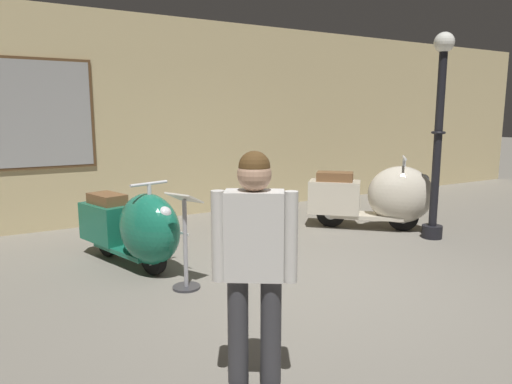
{
  "coord_description": "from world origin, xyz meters",
  "views": [
    {
      "loc": [
        -2.9,
        -3.65,
        1.75
      ],
      "look_at": [
        0.27,
        1.78,
        0.68
      ],
      "focal_mm": 32.76,
      "sensor_mm": 36.0,
      "label": 1
    }
  ],
  "objects_px": {
    "visitor_1": "(254,258)",
    "info_stanchion": "(186,249)",
    "scooter_0": "(136,228)",
    "scooter_1": "(380,196)",
    "lamppost": "(438,133)"
  },
  "relations": [
    {
      "from": "scooter_1",
      "to": "info_stanchion",
      "type": "xyz_separation_m",
      "value": [
        -3.44,
        -0.81,
        -0.1
      ]
    },
    {
      "from": "scooter_0",
      "to": "visitor_1",
      "type": "relative_size",
      "value": 1.13
    },
    {
      "from": "lamppost",
      "to": "info_stanchion",
      "type": "bearing_deg",
      "value": -179.1
    },
    {
      "from": "scooter_0",
      "to": "scooter_1",
      "type": "relative_size",
      "value": 1.04
    },
    {
      "from": "lamppost",
      "to": "info_stanchion",
      "type": "relative_size",
      "value": 2.84
    },
    {
      "from": "visitor_1",
      "to": "info_stanchion",
      "type": "xyz_separation_m",
      "value": [
        0.3,
        1.89,
        -0.48
      ]
    },
    {
      "from": "scooter_0",
      "to": "visitor_1",
      "type": "distance_m",
      "value": 2.81
    },
    {
      "from": "lamppost",
      "to": "visitor_1",
      "type": "distance_m",
      "value": 4.52
    },
    {
      "from": "scooter_1",
      "to": "info_stanchion",
      "type": "distance_m",
      "value": 3.54
    },
    {
      "from": "scooter_0",
      "to": "visitor_1",
      "type": "height_order",
      "value": "visitor_1"
    },
    {
      "from": "lamppost",
      "to": "scooter_1",
      "type": "bearing_deg",
      "value": 111.45
    },
    {
      "from": "scooter_0",
      "to": "lamppost",
      "type": "distance_m",
      "value": 4.19
    },
    {
      "from": "lamppost",
      "to": "visitor_1",
      "type": "height_order",
      "value": "lamppost"
    },
    {
      "from": "scooter_1",
      "to": "info_stanchion",
      "type": "bearing_deg",
      "value": -122.94
    },
    {
      "from": "visitor_1",
      "to": "info_stanchion",
      "type": "height_order",
      "value": "visitor_1"
    }
  ]
}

